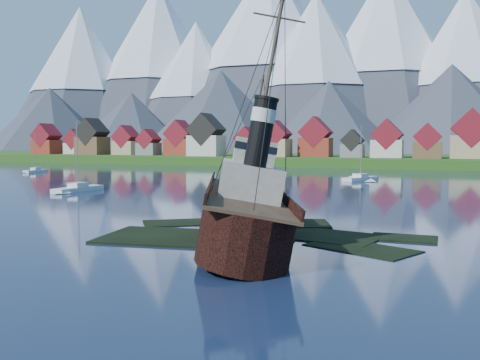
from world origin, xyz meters
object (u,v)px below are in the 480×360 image
(sailboat_a, at_px, (78,190))
(sailboat_f, at_px, (360,179))
(tugboat_wreck, at_px, (244,209))
(sailboat_b, at_px, (36,171))

(sailboat_a, height_order, sailboat_f, sailboat_f)
(sailboat_a, xyz_separation_m, sailboat_f, (43.64, 45.35, -0.00))
(tugboat_wreck, bearing_deg, sailboat_a, 120.37)
(sailboat_a, relative_size, sailboat_f, 1.00)
(tugboat_wreck, distance_m, sailboat_a, 56.29)
(sailboat_b, relative_size, sailboat_f, 0.91)
(tugboat_wreck, distance_m, sailboat_f, 79.14)
(sailboat_a, height_order, sailboat_b, sailboat_a)
(tugboat_wreck, bearing_deg, sailboat_f, 68.21)
(tugboat_wreck, relative_size, sailboat_a, 2.20)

